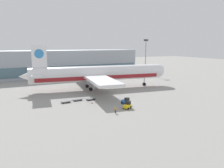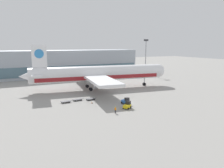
{
  "view_description": "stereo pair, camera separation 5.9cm",
  "coord_description": "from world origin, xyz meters",
  "px_view_note": "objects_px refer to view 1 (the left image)",
  "views": [
    {
      "loc": [
        -32.09,
        -54.28,
        17.18
      ],
      "look_at": [
        0.35,
        10.62,
        4.0
      ],
      "focal_mm": 35.0,
      "sensor_mm": 36.0,
      "label": 1
    },
    {
      "loc": [
        -32.03,
        -54.31,
        17.18
      ],
      "look_at": [
        0.35,
        10.62,
        4.0
      ],
      "focal_mm": 35.0,
      "sensor_mm": 36.0,
      "label": 2
    }
  ],
  "objects_px": {
    "light_mast": "(146,54)",
    "ground_crew_near": "(115,109)",
    "airplane_main": "(97,74)",
    "baggage_tug_foreground": "(127,105)",
    "baggage_tug_mid": "(126,101)",
    "baggage_dolly_second": "(78,99)",
    "traffic_cone_near": "(92,102)",
    "baggage_dolly_third": "(91,99)",
    "baggage_dolly_lead": "(66,101)"
  },
  "relations": [
    {
      "from": "baggage_dolly_third",
      "to": "ground_crew_near",
      "type": "relative_size",
      "value": 2.24
    },
    {
      "from": "light_mast",
      "to": "baggage_dolly_third",
      "type": "xyz_separation_m",
      "value": [
        -50.83,
        -42.95,
        -11.44
      ]
    },
    {
      "from": "light_mast",
      "to": "baggage_tug_mid",
      "type": "relative_size",
      "value": 7.51
    },
    {
      "from": "baggage_dolly_second",
      "to": "ground_crew_near",
      "type": "distance_m",
      "value": 17.1
    },
    {
      "from": "airplane_main",
      "to": "baggage_tug_foreground",
      "type": "distance_m",
      "value": 29.22
    },
    {
      "from": "light_mast",
      "to": "baggage_dolly_lead",
      "type": "xyz_separation_m",
      "value": [
        -58.71,
        -42.77,
        -11.44
      ]
    },
    {
      "from": "airplane_main",
      "to": "traffic_cone_near",
      "type": "bearing_deg",
      "value": -109.04
    },
    {
      "from": "airplane_main",
      "to": "baggage_tug_foreground",
      "type": "bearing_deg",
      "value": -88.39
    },
    {
      "from": "light_mast",
      "to": "baggage_dolly_second",
      "type": "bearing_deg",
      "value": -142.6
    },
    {
      "from": "baggage_tug_foreground",
      "to": "baggage_dolly_third",
      "type": "height_order",
      "value": "baggage_tug_foreground"
    },
    {
      "from": "traffic_cone_near",
      "to": "ground_crew_near",
      "type": "bearing_deg",
      "value": -80.6
    },
    {
      "from": "airplane_main",
      "to": "baggage_dolly_third",
      "type": "relative_size",
      "value": 15.42
    },
    {
      "from": "airplane_main",
      "to": "baggage_dolly_second",
      "type": "relative_size",
      "value": 15.42
    },
    {
      "from": "baggage_tug_mid",
      "to": "airplane_main",
      "type": "bearing_deg",
      "value": 165.64
    },
    {
      "from": "airplane_main",
      "to": "baggage_dolly_lead",
      "type": "bearing_deg",
      "value": -129.52
    },
    {
      "from": "baggage_tug_mid",
      "to": "baggage_dolly_lead",
      "type": "distance_m",
      "value": 17.93
    },
    {
      "from": "baggage_dolly_third",
      "to": "traffic_cone_near",
      "type": "xyz_separation_m",
      "value": [
        -1.09,
        -3.89,
        -0.12
      ]
    },
    {
      "from": "baggage_tug_mid",
      "to": "light_mast",
      "type": "bearing_deg",
      "value": 128.59
    },
    {
      "from": "baggage_dolly_lead",
      "to": "baggage_dolly_second",
      "type": "distance_m",
      "value": 4.03
    },
    {
      "from": "airplane_main",
      "to": "ground_crew_near",
      "type": "xyz_separation_m",
      "value": [
        -7.91,
        -30.82,
        -4.86
      ]
    },
    {
      "from": "airplane_main",
      "to": "traffic_cone_near",
      "type": "xyz_separation_m",
      "value": [
        -9.81,
        -19.36,
        -5.58
      ]
    },
    {
      "from": "light_mast",
      "to": "baggage_dolly_second",
      "type": "xyz_separation_m",
      "value": [
        -54.78,
        -41.88,
        -11.44
      ]
    },
    {
      "from": "baggage_tug_mid",
      "to": "baggage_dolly_second",
      "type": "relative_size",
      "value": 0.71
    },
    {
      "from": "baggage_dolly_lead",
      "to": "baggage_dolly_second",
      "type": "xyz_separation_m",
      "value": [
        3.93,
        0.89,
        0.0
      ]
    },
    {
      "from": "baggage_dolly_third",
      "to": "traffic_cone_near",
      "type": "height_order",
      "value": "traffic_cone_near"
    },
    {
      "from": "baggage_tug_mid",
      "to": "baggage_dolly_third",
      "type": "relative_size",
      "value": 0.71
    },
    {
      "from": "light_mast",
      "to": "ground_crew_near",
      "type": "distance_m",
      "value": 77.58
    },
    {
      "from": "baggage_dolly_second",
      "to": "traffic_cone_near",
      "type": "bearing_deg",
      "value": -64.96
    },
    {
      "from": "ground_crew_near",
      "to": "airplane_main",
      "type": "bearing_deg",
      "value": 62.35
    },
    {
      "from": "baggage_tug_mid",
      "to": "baggage_dolly_second",
      "type": "bearing_deg",
      "value": -142.8
    },
    {
      "from": "baggage_tug_mid",
      "to": "baggage_dolly_third",
      "type": "xyz_separation_m",
      "value": [
        -7.54,
        8.98,
        -0.49
      ]
    },
    {
      "from": "light_mast",
      "to": "baggage_tug_foreground",
      "type": "distance_m",
      "value": 72.9
    },
    {
      "from": "ground_crew_near",
      "to": "traffic_cone_near",
      "type": "height_order",
      "value": "ground_crew_near"
    },
    {
      "from": "light_mast",
      "to": "ground_crew_near",
      "type": "height_order",
      "value": "light_mast"
    },
    {
      "from": "light_mast",
      "to": "baggage_dolly_third",
      "type": "relative_size",
      "value": 5.36
    },
    {
      "from": "baggage_dolly_third",
      "to": "airplane_main",
      "type": "bearing_deg",
      "value": 55.73
    },
    {
      "from": "light_mast",
      "to": "traffic_cone_near",
      "type": "distance_m",
      "value": 70.88
    },
    {
      "from": "baggage_tug_mid",
      "to": "baggage_dolly_lead",
      "type": "bearing_deg",
      "value": -132.33
    },
    {
      "from": "ground_crew_near",
      "to": "baggage_tug_mid",
      "type": "bearing_deg",
      "value": 30.17
    },
    {
      "from": "light_mast",
      "to": "ground_crew_near",
      "type": "relative_size",
      "value": 11.98
    },
    {
      "from": "baggage_tug_mid",
      "to": "ground_crew_near",
      "type": "relative_size",
      "value": 1.59
    },
    {
      "from": "baggage_tug_foreground",
      "to": "ground_crew_near",
      "type": "relative_size",
      "value": 1.68
    },
    {
      "from": "baggage_tug_mid",
      "to": "ground_crew_near",
      "type": "xyz_separation_m",
      "value": [
        -6.73,
        -6.36,
        0.1
      ]
    },
    {
      "from": "light_mast",
      "to": "baggage_tug_foreground",
      "type": "bearing_deg",
      "value": -128.87
    },
    {
      "from": "traffic_cone_near",
      "to": "baggage_dolly_third",
      "type": "bearing_deg",
      "value": 74.39
    },
    {
      "from": "baggage_dolly_third",
      "to": "baggage_dolly_second",
      "type": "bearing_deg",
      "value": 159.83
    },
    {
      "from": "baggage_tug_mid",
      "to": "baggage_dolly_third",
      "type": "distance_m",
      "value": 11.73
    },
    {
      "from": "ground_crew_near",
      "to": "light_mast",
      "type": "bearing_deg",
      "value": 36.12
    },
    {
      "from": "traffic_cone_near",
      "to": "baggage_dolly_second",
      "type": "bearing_deg",
      "value": 119.91
    },
    {
      "from": "baggage_dolly_third",
      "to": "ground_crew_near",
      "type": "distance_m",
      "value": 15.37
    }
  ]
}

